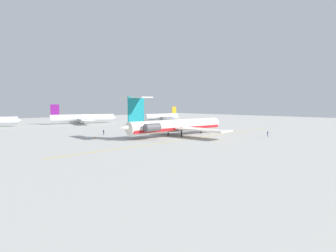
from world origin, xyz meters
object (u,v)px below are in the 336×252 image
airliner_mid_right (161,116)px  ground_crew_portside (171,126)px  airliner_mid_left (85,118)px  ground_crew_near_nose (268,133)px  ground_crew_near_tail (104,132)px  safety_cone_wingtip (95,137)px  main_jetliner (175,126)px  safety_cone_nose (195,128)px

airliner_mid_right → ground_crew_portside: 58.05m
airliner_mid_left → ground_crew_near_nose: bearing=-63.5°
ground_crew_near_nose → ground_crew_near_tail: ground_crew_near_nose is taller
airliner_mid_right → ground_crew_near_nose: size_ratio=15.14×
airliner_mid_right → ground_crew_portside: size_ratio=15.03×
airliner_mid_left → safety_cone_wingtip: size_ratio=55.11×
main_jetliner → safety_cone_wingtip: 23.09m
ground_crew_portside → safety_cone_wingtip: ground_crew_portside is taller
airliner_mid_right → ground_crew_near_tail: airliner_mid_right is taller
main_jetliner → ground_crew_near_tail: (-13.63, 16.98, -2.03)m
safety_cone_nose → ground_crew_near_tail: bearing=172.2°
ground_crew_near_nose → main_jetliner: bearing=34.3°
airliner_mid_left → safety_cone_wingtip: 60.96m
ground_crew_near_nose → ground_crew_portside: ground_crew_portside is taller
ground_crew_near_tail → safety_cone_nose: ground_crew_near_tail is taller
main_jetliner → airliner_mid_left: size_ratio=1.29×
airliner_mid_right → ground_crew_portside: airliner_mid_right is taller
ground_crew_portside → ground_crew_near_nose: bearing=72.3°
ground_crew_portside → safety_cone_nose: (7.30, -5.63, -0.82)m
main_jetliner → ground_crew_portside: 23.98m
main_jetliner → ground_crew_portside: main_jetliner is taller
main_jetliner → ground_crew_portside: size_ratio=22.65×
airliner_mid_left → ground_crew_near_tail: airliner_mid_left is taller
airliner_mid_right → safety_cone_wingtip: bearing=36.3°
main_jetliner → airliner_mid_right: (53.08, 62.37, -0.81)m
ground_crew_near_nose → ground_crew_near_tail: 48.71m
safety_cone_nose → airliner_mid_right: bearing=59.7°
airliner_mid_left → airliner_mid_right: size_ratio=1.17×
ground_crew_near_tail → airliner_mid_right: bearing=-57.3°
main_jetliner → ground_crew_near_tail: main_jetliner is taller
safety_cone_nose → ground_crew_portside: bearing=142.4°
ground_crew_near_nose → airliner_mid_left: bearing=0.2°
ground_crew_portside → safety_cone_nose: size_ratio=3.13×
airliner_mid_right → safety_cone_nose: size_ratio=47.03×
ground_crew_near_tail → ground_crew_portside: ground_crew_portside is taller
main_jetliner → ground_crew_near_tail: bearing=132.4°
ground_crew_near_nose → ground_crew_portside: 37.77m
ground_crew_near_nose → safety_cone_wingtip: (-37.38, 32.14, -0.81)m
airliner_mid_left → airliner_mid_right: 46.52m
ground_crew_near_nose → ground_crew_near_tail: (-31.42, 37.21, -0.02)m
airliner_mid_right → ground_crew_near_tail: bearing=35.7°
ground_crew_portside → safety_cone_wingtip: 36.30m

